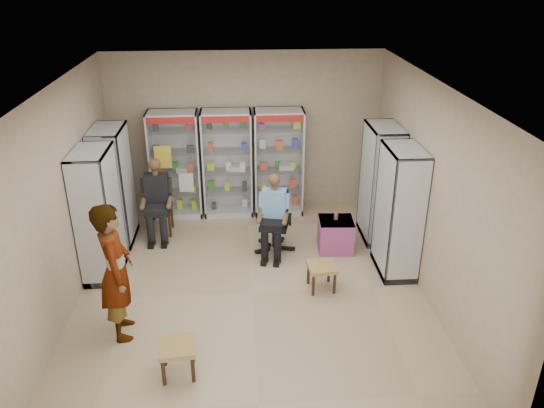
{
  "coord_description": "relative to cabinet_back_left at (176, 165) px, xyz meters",
  "views": [
    {
      "loc": [
        -0.14,
        -6.49,
        4.44
      ],
      "look_at": [
        0.34,
        0.7,
        1.1
      ],
      "focal_mm": 35.0,
      "sensor_mm": 36.0,
      "label": 1
    }
  ],
  "objects": [
    {
      "name": "seated_shopkeeper",
      "position": [
        1.71,
        -1.53,
        -0.35
      ],
      "size": [
        0.55,
        0.67,
        1.3
      ],
      "primitive_type": null,
      "rotation": [
        0.0,
        0.0,
        -0.22
      ],
      "color": "#68A2CF",
      "rests_on": "floor"
    },
    {
      "name": "pink_trunk",
      "position": [
        2.74,
        -1.53,
        -0.73
      ],
      "size": [
        0.59,
        0.57,
        0.54
      ],
      "primitive_type": "cube",
      "rotation": [
        0.0,
        0.0,
        -0.06
      ],
      "color": "#AC4577",
      "rests_on": "floor"
    },
    {
      "name": "woven_stool_b",
      "position": [
        0.39,
        -4.33,
        -0.79
      ],
      "size": [
        0.45,
        0.45,
        0.41
      ],
      "primitive_type": "cube",
      "rotation": [
        0.0,
        0.0,
        0.09
      ],
      "color": "#A07E43",
      "rests_on": "floor"
    },
    {
      "name": "office_chair",
      "position": [
        1.71,
        -1.48,
        -0.49
      ],
      "size": [
        0.67,
        0.67,
        1.02
      ],
      "primitive_type": "cube",
      "rotation": [
        0.0,
        0.0,
        -0.22
      ],
      "color": "black",
      "rests_on": "floor"
    },
    {
      "name": "wooden_chair",
      "position": [
        -0.25,
        -0.73,
        -0.53
      ],
      "size": [
        0.42,
        0.42,
        0.94
      ],
      "primitive_type": "cube",
      "color": "#301C12",
      "rests_on": "floor"
    },
    {
      "name": "cabinet_right_far",
      "position": [
        3.53,
        -1.13,
        0.0
      ],
      "size": [
        0.9,
        0.5,
        2.0
      ],
      "primitive_type": "cube",
      "rotation": [
        0.0,
        0.0,
        1.57
      ],
      "color": "#A1A3A8",
      "rests_on": "floor"
    },
    {
      "name": "cabinet_back_mid",
      "position": [
        0.95,
        0.0,
        0.0
      ],
      "size": [
        0.9,
        0.5,
        2.0
      ],
      "primitive_type": "cube",
      "color": "#AEB0B5",
      "rests_on": "floor"
    },
    {
      "name": "floor",
      "position": [
        1.3,
        -2.73,
        -1.0
      ],
      "size": [
        6.0,
        6.0,
        0.0
      ],
      "primitive_type": "plane",
      "color": "tan",
      "rests_on": "ground"
    },
    {
      "name": "cabinet_left_near",
      "position": [
        -0.93,
        -2.03,
        0.0
      ],
      "size": [
        0.9,
        0.5,
        2.0
      ],
      "primitive_type": "cube",
      "rotation": [
        0.0,
        0.0,
        -1.57
      ],
      "color": "#B1B3B9",
      "rests_on": "floor"
    },
    {
      "name": "cabinet_back_left",
      "position": [
        0.0,
        0.0,
        0.0
      ],
      "size": [
        0.9,
        0.5,
        2.0
      ],
      "primitive_type": "cube",
      "color": "#ACAEB3",
      "rests_on": "floor"
    },
    {
      "name": "cabinet_back_right",
      "position": [
        1.9,
        0.0,
        0.0
      ],
      "size": [
        0.9,
        0.5,
        2.0
      ],
      "primitive_type": "cube",
      "color": "silver",
      "rests_on": "floor"
    },
    {
      "name": "seated_customer",
      "position": [
        -0.25,
        -0.78,
        -0.33
      ],
      "size": [
        0.44,
        0.6,
        1.34
      ],
      "primitive_type": null,
      "color": "black",
      "rests_on": "floor"
    },
    {
      "name": "cabinet_left_far",
      "position": [
        -0.93,
        -0.93,
        0.0
      ],
      "size": [
        0.9,
        0.5,
        2.0
      ],
      "primitive_type": "cube",
      "rotation": [
        0.0,
        0.0,
        -1.57
      ],
      "color": "silver",
      "rests_on": "floor"
    },
    {
      "name": "tea_glass",
      "position": [
        2.74,
        -1.48,
        -0.42
      ],
      "size": [
        0.07,
        0.07,
        0.09
      ],
      "primitive_type": "cylinder",
      "color": "#632108",
      "rests_on": "pink_trunk"
    },
    {
      "name": "cabinet_right_near",
      "position": [
        3.53,
        -2.23,
        0.0
      ],
      "size": [
        0.9,
        0.5,
        2.0
      ],
      "primitive_type": "cube",
      "rotation": [
        0.0,
        0.0,
        1.57
      ],
      "color": "silver",
      "rests_on": "floor"
    },
    {
      "name": "woven_stool_a",
      "position": [
        2.32,
        -2.68,
        -0.8
      ],
      "size": [
        0.43,
        0.43,
        0.39
      ],
      "primitive_type": "cube",
      "rotation": [
        0.0,
        0.0,
        0.1
      ],
      "color": "#AC7248",
      "rests_on": "floor"
    },
    {
      "name": "room_shell",
      "position": [
        1.3,
        -2.73,
        0.97
      ],
      "size": [
        5.02,
        6.02,
        3.01
      ],
      "color": "tan",
      "rests_on": "ground"
    },
    {
      "name": "standing_man",
      "position": [
        -0.4,
        -3.51,
        -0.08
      ],
      "size": [
        0.56,
        0.74,
        1.85
      ],
      "primitive_type": "imported",
      "rotation": [
        0.0,
        0.0,
        1.75
      ],
      "color": "gray",
      "rests_on": "floor"
    }
  ]
}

